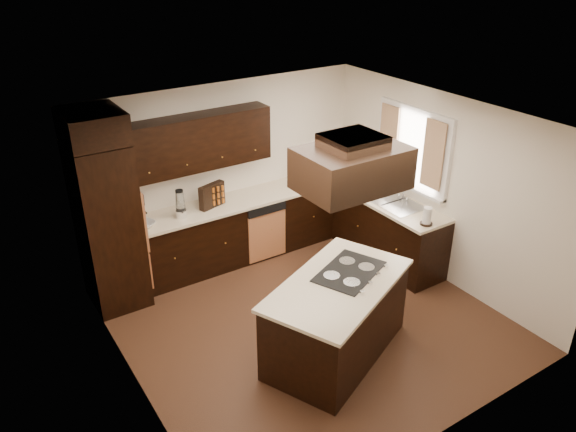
% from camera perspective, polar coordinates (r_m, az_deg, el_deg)
% --- Properties ---
extents(floor, '(4.20, 4.20, 0.02)m').
position_cam_1_polar(floor, '(6.98, 2.04, -10.63)').
color(floor, brown).
rests_on(floor, ground).
extents(ceiling, '(4.20, 4.20, 0.02)m').
position_cam_1_polar(ceiling, '(5.81, 2.44, 9.57)').
color(ceiling, silver).
rests_on(ceiling, ground).
extents(wall_back, '(4.20, 0.02, 2.50)m').
position_cam_1_polar(wall_back, '(7.95, -6.58, 4.56)').
color(wall_back, silver).
rests_on(wall_back, ground).
extents(wall_front, '(4.20, 0.02, 2.50)m').
position_cam_1_polar(wall_front, '(5.00, 16.50, -10.98)').
color(wall_front, silver).
rests_on(wall_front, ground).
extents(wall_left, '(0.02, 4.20, 2.50)m').
position_cam_1_polar(wall_left, '(5.52, -16.17, -7.04)').
color(wall_left, silver).
rests_on(wall_left, ground).
extents(wall_right, '(0.02, 4.20, 2.50)m').
position_cam_1_polar(wall_right, '(7.60, 15.37, 2.68)').
color(wall_right, silver).
rests_on(wall_right, ground).
extents(oven_column, '(0.65, 0.75, 2.12)m').
position_cam_1_polar(oven_column, '(7.13, -17.77, -1.00)').
color(oven_column, black).
rests_on(oven_column, floor).
extents(wall_oven_face, '(0.05, 0.62, 0.78)m').
position_cam_1_polar(wall_oven_face, '(7.18, -15.19, 0.12)').
color(wall_oven_face, '#C9794A').
rests_on(wall_oven_face, oven_column).
extents(base_cabinets_back, '(2.93, 0.60, 0.88)m').
position_cam_1_polar(base_cabinets_back, '(8.05, -5.05, -1.42)').
color(base_cabinets_back, black).
rests_on(base_cabinets_back, floor).
extents(base_cabinets_right, '(0.60, 2.40, 0.88)m').
position_cam_1_polar(base_cabinets_right, '(8.30, 8.74, -0.74)').
color(base_cabinets_right, black).
rests_on(base_cabinets_right, floor).
extents(countertop_back, '(2.93, 0.63, 0.04)m').
position_cam_1_polar(countertop_back, '(7.83, -5.14, 1.50)').
color(countertop_back, beige).
rests_on(countertop_back, base_cabinets_back).
extents(countertop_right, '(0.63, 2.40, 0.04)m').
position_cam_1_polar(countertop_right, '(8.09, 8.88, 2.13)').
color(countertop_right, beige).
rests_on(countertop_right, base_cabinets_right).
extents(upper_cabinets, '(2.00, 0.34, 0.72)m').
position_cam_1_polar(upper_cabinets, '(7.43, -9.14, 7.42)').
color(upper_cabinets, black).
rests_on(upper_cabinets, wall_back).
extents(dishwasher_front, '(0.60, 0.05, 0.72)m').
position_cam_1_polar(dishwasher_front, '(7.97, -2.18, -2.00)').
color(dishwasher_front, '#C9794A').
rests_on(dishwasher_front, floor).
extents(window_frame, '(0.06, 1.32, 1.12)m').
position_cam_1_polar(window_frame, '(7.77, 12.56, 6.72)').
color(window_frame, white).
rests_on(window_frame, wall_right).
extents(window_pane, '(0.00, 1.20, 1.00)m').
position_cam_1_polar(window_pane, '(7.79, 12.71, 6.76)').
color(window_pane, white).
rests_on(window_pane, wall_right).
extents(curtain_left, '(0.02, 0.34, 0.90)m').
position_cam_1_polar(curtain_left, '(7.44, 14.53, 6.03)').
color(curtain_left, beige).
rests_on(curtain_left, wall_right).
extents(curtain_right, '(0.02, 0.34, 0.90)m').
position_cam_1_polar(curtain_right, '(7.99, 10.18, 7.89)').
color(curtain_right, beige).
rests_on(curtain_right, wall_right).
extents(sink_rim, '(0.52, 0.84, 0.01)m').
position_cam_1_polar(sink_rim, '(7.86, 10.65, 1.42)').
color(sink_rim, silver).
rests_on(sink_rim, countertop_right).
extents(island, '(1.93, 1.54, 0.88)m').
position_cam_1_polar(island, '(6.27, 4.94, -10.45)').
color(island, black).
rests_on(island, floor).
extents(island_top, '(2.01, 1.62, 0.04)m').
position_cam_1_polar(island_top, '(6.01, 5.11, -6.95)').
color(island_top, beige).
rests_on(island_top, island).
extents(cooktop, '(0.95, 0.82, 0.01)m').
position_cam_1_polar(cooktop, '(6.19, 6.25, -5.62)').
color(cooktop, black).
rests_on(cooktop, island_top).
extents(range_hood, '(1.05, 0.72, 0.42)m').
position_cam_1_polar(range_hood, '(5.57, 6.49, 4.85)').
color(range_hood, black).
rests_on(range_hood, ceiling).
extents(hood_duct, '(0.55, 0.50, 0.13)m').
position_cam_1_polar(hood_duct, '(5.48, 6.63, 7.52)').
color(hood_duct, black).
rests_on(hood_duct, ceiling).
extents(blender_base, '(0.15, 0.15, 0.10)m').
position_cam_1_polar(blender_base, '(7.43, -10.80, 0.26)').
color(blender_base, silver).
rests_on(blender_base, countertop_back).
extents(blender_pitcher, '(0.13, 0.13, 0.26)m').
position_cam_1_polar(blender_pitcher, '(7.35, -10.91, 1.51)').
color(blender_pitcher, silver).
rests_on(blender_pitcher, blender_base).
extents(spice_rack, '(0.40, 0.21, 0.33)m').
position_cam_1_polar(spice_rack, '(7.60, -7.74, 2.07)').
color(spice_rack, black).
rests_on(spice_rack, countertop_back).
extents(mixing_bowl, '(0.37, 0.37, 0.07)m').
position_cam_1_polar(mixing_bowl, '(7.28, -14.47, -0.86)').
color(mixing_bowl, white).
rests_on(mixing_bowl, countertop_back).
extents(soap_bottle, '(0.11, 0.11, 0.21)m').
position_cam_1_polar(soap_bottle, '(8.09, 8.63, 3.11)').
color(soap_bottle, white).
rests_on(soap_bottle, countertop_right).
extents(paper_towel, '(0.11, 0.11, 0.24)m').
position_cam_1_polar(paper_towel, '(7.29, 13.95, -0.02)').
color(paper_towel, white).
rests_on(paper_towel, countertop_right).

